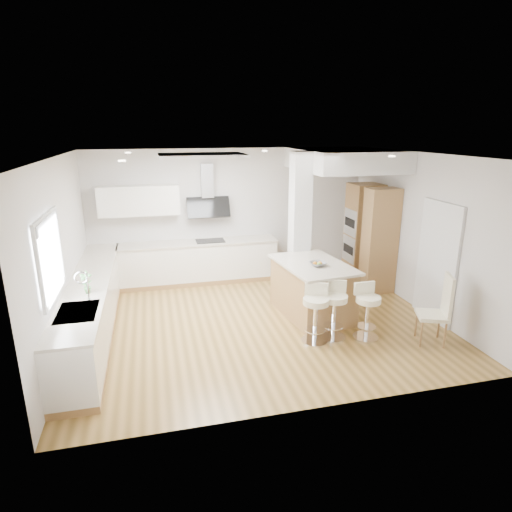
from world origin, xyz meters
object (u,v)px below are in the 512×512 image
object	(u,v)px
bar_stool_b	(334,307)
dining_chair	(440,307)
peninsula	(312,289)
bar_stool_c	(367,308)
bar_stool_a	(316,311)

from	to	relation	value
bar_stool_b	dining_chair	world-z (taller)	dining_chair
peninsula	bar_stool_c	distance (m)	1.15
bar_stool_b	dining_chair	xyz separation A→B (m)	(1.49, -0.54, 0.07)
bar_stool_c	dining_chair	distance (m)	1.07
peninsula	bar_stool_b	bearing A→B (deg)	-96.14
bar_stool_a	bar_stool_b	size ratio (longest dim) A/B	1.00
peninsula	bar_stool_c	world-z (taller)	peninsula
bar_stool_c	dining_chair	size ratio (longest dim) A/B	0.81
bar_stool_c	dining_chair	bearing A→B (deg)	-24.83
bar_stool_a	peninsula	bearing A→B (deg)	92.66
peninsula	dining_chair	world-z (taller)	dining_chair
bar_stool_a	bar_stool_c	xyz separation A→B (m)	(0.83, -0.07, -0.02)
peninsula	bar_stool_b	size ratio (longest dim) A/B	1.84
dining_chair	bar_stool_c	bearing A→B (deg)	178.76
peninsula	bar_stool_a	size ratio (longest dim) A/B	1.84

